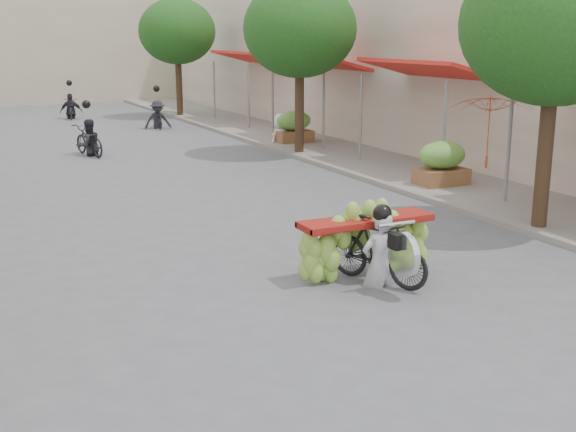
% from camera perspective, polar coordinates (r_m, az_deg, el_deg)
% --- Properties ---
extents(ground, '(120.00, 120.00, 0.00)m').
position_cam_1_polar(ground, '(8.18, 11.70, -12.32)').
color(ground, '#58595E').
rests_on(ground, ground).
extents(sidewalk_right, '(4.00, 60.00, 0.12)m').
position_cam_1_polar(sidewalk_right, '(24.02, 3.23, 5.56)').
color(sidewalk_right, gray).
rests_on(sidewalk_right, ground).
extents(shophouse_row_right, '(9.77, 40.00, 6.00)m').
position_cam_1_polar(shophouse_row_right, '(25.79, 14.42, 12.29)').
color(shophouse_row_right, beige).
rests_on(shophouse_row_right, ground).
extents(far_building, '(20.00, 6.00, 7.00)m').
position_cam_1_polar(far_building, '(43.98, -20.52, 13.05)').
color(far_building, '#B8AD92').
rests_on(far_building, ground).
extents(street_tree_near, '(3.40, 3.40, 5.25)m').
position_cam_1_polar(street_tree_near, '(13.96, 20.42, 13.98)').
color(street_tree_near, '#3A2719').
rests_on(street_tree_near, ground).
extents(street_tree_mid, '(3.40, 3.40, 5.25)m').
position_cam_1_polar(street_tree_mid, '(22.12, 0.93, 14.53)').
color(street_tree_mid, '#3A2719').
rests_on(street_tree_mid, ground).
extents(street_tree_far, '(3.40, 3.40, 5.25)m').
position_cam_1_polar(street_tree_far, '(33.27, -8.75, 14.21)').
color(street_tree_far, '#3A2719').
rests_on(street_tree_far, ground).
extents(produce_crate_mid, '(1.20, 0.88, 1.16)m').
position_cam_1_polar(produce_crate_mid, '(17.71, 12.07, 4.37)').
color(produce_crate_mid, brown).
rests_on(produce_crate_mid, ground).
extents(produce_crate_far, '(1.20, 0.88, 1.16)m').
position_cam_1_polar(produce_crate_far, '(24.44, 0.45, 7.27)').
color(produce_crate_far, brown).
rests_on(produce_crate_far, ground).
extents(banana_motorbike, '(2.20, 1.87, 2.05)m').
position_cam_1_polar(banana_motorbike, '(10.82, 6.79, -1.64)').
color(banana_motorbike, black).
rests_on(banana_motorbike, ground).
extents(market_umbrella, '(1.96, 1.96, 1.61)m').
position_cam_1_polar(market_umbrella, '(16.08, 15.84, 9.27)').
color(market_umbrella, '#BC3B19').
rests_on(market_umbrella, ground).
extents(pedestrian, '(1.03, 0.74, 1.90)m').
position_cam_1_polar(pedestrian, '(24.46, -0.51, 8.11)').
color(pedestrian, white).
rests_on(pedestrian, ground).
extents(bg_motorbike_a, '(0.99, 1.77, 1.95)m').
position_cam_1_polar(bg_motorbike_a, '(23.08, -15.52, 6.42)').
color(bg_motorbike_a, black).
rests_on(bg_motorbike_a, ground).
extents(bg_motorbike_b, '(1.10, 1.55, 1.95)m').
position_cam_1_polar(bg_motorbike_b, '(29.34, -10.30, 8.50)').
color(bg_motorbike_b, black).
rests_on(bg_motorbike_b, ground).
extents(bg_motorbike_c, '(1.06, 1.60, 1.95)m').
position_cam_1_polar(bg_motorbike_c, '(33.84, -16.82, 8.74)').
color(bg_motorbike_c, black).
rests_on(bg_motorbike_c, ground).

